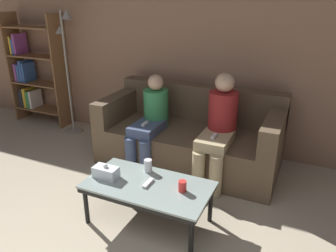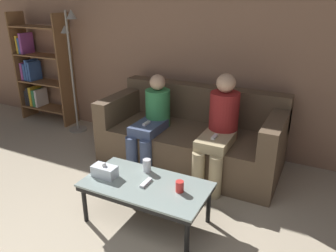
{
  "view_description": "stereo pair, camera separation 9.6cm",
  "coord_description": "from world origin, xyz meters",
  "px_view_note": "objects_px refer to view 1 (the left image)",
  "views": [
    {
      "loc": [
        1.23,
        -0.43,
        1.88
      ],
      "look_at": [
        0.0,
        2.25,
        0.69
      ],
      "focal_mm": 35.0,
      "sensor_mm": 36.0,
      "label": 1
    },
    {
      "loc": [
        1.32,
        -0.39,
        1.88
      ],
      "look_at": [
        0.0,
        2.25,
        0.69
      ],
      "focal_mm": 35.0,
      "sensor_mm": 36.0,
      "label": 2
    }
  ],
  "objects_px": {
    "seated_person_left_end": "(151,120)",
    "cup_near_left": "(148,166)",
    "tissue_box": "(106,172)",
    "standing_lamp": "(67,60)",
    "game_remote": "(148,183)",
    "couch": "(191,137)",
    "cup_near_right": "(182,186)",
    "bookshelf": "(33,73)",
    "coffee_table": "(148,188)",
    "seated_person_mid_left": "(219,126)"
  },
  "relations": [
    {
      "from": "cup_near_right",
      "to": "game_remote",
      "type": "height_order",
      "value": "cup_near_right"
    },
    {
      "from": "cup_near_right",
      "to": "standing_lamp",
      "type": "height_order",
      "value": "standing_lamp"
    },
    {
      "from": "game_remote",
      "to": "cup_near_left",
      "type": "bearing_deg",
      "value": 117.36
    },
    {
      "from": "coffee_table",
      "to": "cup_near_right",
      "type": "relative_size",
      "value": 11.33
    },
    {
      "from": "cup_near_left",
      "to": "bookshelf",
      "type": "relative_size",
      "value": 0.07
    },
    {
      "from": "couch",
      "to": "tissue_box",
      "type": "height_order",
      "value": "couch"
    },
    {
      "from": "coffee_table",
      "to": "standing_lamp",
      "type": "distance_m",
      "value": 2.51
    },
    {
      "from": "coffee_table",
      "to": "bookshelf",
      "type": "height_order",
      "value": "bookshelf"
    },
    {
      "from": "seated_person_left_end",
      "to": "seated_person_mid_left",
      "type": "height_order",
      "value": "seated_person_mid_left"
    },
    {
      "from": "standing_lamp",
      "to": "seated_person_left_end",
      "type": "bearing_deg",
      "value": -15.85
    },
    {
      "from": "cup_near_left",
      "to": "cup_near_right",
      "type": "height_order",
      "value": "cup_near_left"
    },
    {
      "from": "couch",
      "to": "cup_near_right",
      "type": "height_order",
      "value": "couch"
    },
    {
      "from": "couch",
      "to": "cup_near_left",
      "type": "height_order",
      "value": "couch"
    },
    {
      "from": "cup_near_left",
      "to": "bookshelf",
      "type": "height_order",
      "value": "bookshelf"
    },
    {
      "from": "couch",
      "to": "cup_near_left",
      "type": "bearing_deg",
      "value": -91.06
    },
    {
      "from": "coffee_table",
      "to": "tissue_box",
      "type": "bearing_deg",
      "value": -172.15
    },
    {
      "from": "tissue_box",
      "to": "game_remote",
      "type": "bearing_deg",
      "value": 7.85
    },
    {
      "from": "standing_lamp",
      "to": "seated_person_left_end",
      "type": "xyz_separation_m",
      "value": [
        1.49,
        -0.42,
        -0.49
      ]
    },
    {
      "from": "cup_near_right",
      "to": "bookshelf",
      "type": "bearing_deg",
      "value": 154.03
    },
    {
      "from": "standing_lamp",
      "to": "tissue_box",
      "type": "bearing_deg",
      "value": -42.48
    },
    {
      "from": "couch",
      "to": "seated_person_left_end",
      "type": "height_order",
      "value": "seated_person_left_end"
    },
    {
      "from": "seated_person_left_end",
      "to": "tissue_box",
      "type": "bearing_deg",
      "value": -85.11
    },
    {
      "from": "couch",
      "to": "game_remote",
      "type": "distance_m",
      "value": 1.22
    },
    {
      "from": "seated_person_mid_left",
      "to": "cup_near_right",
      "type": "bearing_deg",
      "value": -90.68
    },
    {
      "from": "seated_person_left_end",
      "to": "coffee_table",
      "type": "bearing_deg",
      "value": -63.84
    },
    {
      "from": "bookshelf",
      "to": "seated_person_left_end",
      "type": "distance_m",
      "value": 2.4
    },
    {
      "from": "tissue_box",
      "to": "standing_lamp",
      "type": "relative_size",
      "value": 0.13
    },
    {
      "from": "tissue_box",
      "to": "seated_person_left_end",
      "type": "bearing_deg",
      "value": 94.89
    },
    {
      "from": "cup_near_left",
      "to": "game_remote",
      "type": "bearing_deg",
      "value": -62.64
    },
    {
      "from": "tissue_box",
      "to": "game_remote",
      "type": "height_order",
      "value": "tissue_box"
    },
    {
      "from": "couch",
      "to": "tissue_box",
      "type": "bearing_deg",
      "value": -103.66
    },
    {
      "from": "seated_person_left_end",
      "to": "cup_near_left",
      "type": "bearing_deg",
      "value": -64.14
    },
    {
      "from": "cup_near_left",
      "to": "coffee_table",
      "type": "bearing_deg",
      "value": -62.64
    },
    {
      "from": "cup_near_left",
      "to": "tissue_box",
      "type": "xyz_separation_m",
      "value": [
        -0.29,
        -0.24,
        -0.01
      ]
    },
    {
      "from": "seated_person_left_end",
      "to": "seated_person_mid_left",
      "type": "xyz_separation_m",
      "value": [
        0.79,
        0.02,
        0.05
      ]
    },
    {
      "from": "couch",
      "to": "cup_near_right",
      "type": "xyz_separation_m",
      "value": [
        0.38,
        -1.2,
        0.11
      ]
    },
    {
      "from": "game_remote",
      "to": "standing_lamp",
      "type": "xyz_separation_m",
      "value": [
        -1.97,
        1.39,
        0.65
      ]
    },
    {
      "from": "cup_near_right",
      "to": "seated_person_mid_left",
      "type": "relative_size",
      "value": 0.08
    },
    {
      "from": "couch",
      "to": "cup_near_left",
      "type": "distance_m",
      "value": 1.03
    },
    {
      "from": "cup_near_right",
      "to": "game_remote",
      "type": "relative_size",
      "value": 0.63
    },
    {
      "from": "coffee_table",
      "to": "cup_near_left",
      "type": "bearing_deg",
      "value": 117.36
    },
    {
      "from": "coffee_table",
      "to": "seated_person_mid_left",
      "type": "distance_m",
      "value": 1.07
    },
    {
      "from": "couch",
      "to": "seated_person_mid_left",
      "type": "bearing_deg",
      "value": -30.17
    },
    {
      "from": "couch",
      "to": "standing_lamp",
      "type": "distance_m",
      "value": 2.03
    },
    {
      "from": "couch",
      "to": "game_remote",
      "type": "bearing_deg",
      "value": -86.28
    },
    {
      "from": "bookshelf",
      "to": "seated_person_mid_left",
      "type": "xyz_separation_m",
      "value": [
        3.11,
        -0.55,
        -0.15
      ]
    },
    {
      "from": "coffee_table",
      "to": "cup_near_right",
      "type": "distance_m",
      "value": 0.32
    },
    {
      "from": "bookshelf",
      "to": "seated_person_mid_left",
      "type": "distance_m",
      "value": 3.17
    },
    {
      "from": "couch",
      "to": "tissue_box",
      "type": "relative_size",
      "value": 9.29
    },
    {
      "from": "coffee_table",
      "to": "cup_near_right",
      "type": "bearing_deg",
      "value": 3.98
    }
  ]
}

